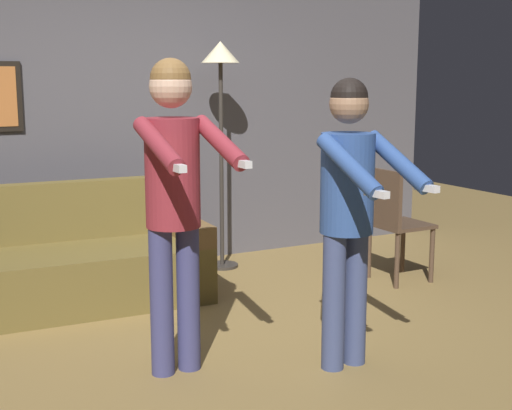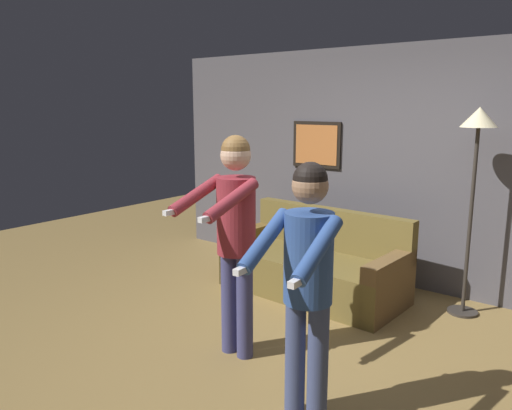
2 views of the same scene
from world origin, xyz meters
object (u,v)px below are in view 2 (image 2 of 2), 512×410
couch (314,268)px  person_standing_right (307,271)px  torchiere_lamp (477,145)px  person_standing_left (235,225)px

couch → person_standing_right: person_standing_right is taller
torchiere_lamp → person_standing_right: torchiere_lamp is taller
person_standing_left → person_standing_right: size_ratio=1.06×
couch → person_standing_right: bearing=-60.2°
torchiere_lamp → person_standing_right: size_ratio=1.18×
person_standing_left → person_standing_right: 0.97m
couch → person_standing_right: (1.09, -1.91, 0.71)m
person_standing_right → person_standing_left: bearing=157.1°
torchiere_lamp → couch: bearing=-163.0°
couch → person_standing_right: 2.31m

